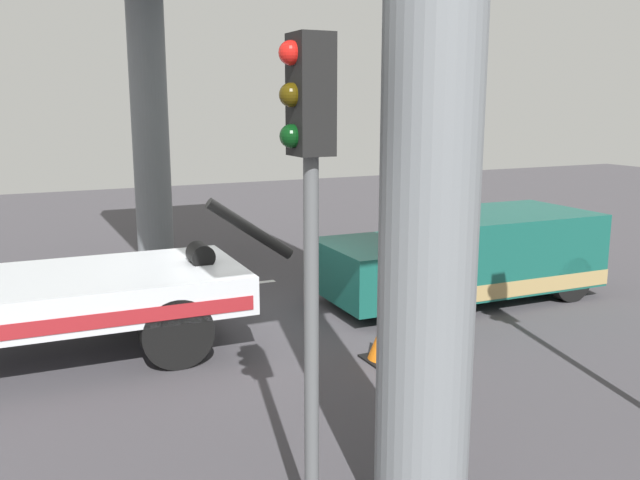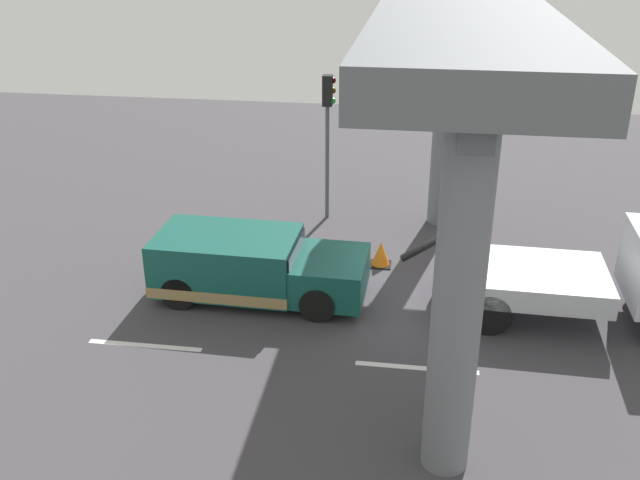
# 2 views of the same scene
# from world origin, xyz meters

# --- Properties ---
(ground_plane) EXTENTS (60.00, 40.00, 0.10)m
(ground_plane) POSITION_xyz_m (0.00, 0.00, -0.05)
(ground_plane) COLOR #423F44
(lane_stripe_west) EXTENTS (2.60, 0.16, 0.01)m
(lane_stripe_west) POSITION_xyz_m (-6.00, -2.66, 0.00)
(lane_stripe_west) COLOR silver
(lane_stripe_west) RESTS_ON ground
(lane_stripe_mid) EXTENTS (2.60, 0.16, 0.01)m
(lane_stripe_mid) POSITION_xyz_m (0.00, -2.66, 0.00)
(lane_stripe_mid) COLOR silver
(lane_stripe_mid) RESTS_ON ground
(tow_truck_white) EXTENTS (7.28, 2.56, 2.46)m
(tow_truck_white) POSITION_xyz_m (4.29, -0.02, 1.20)
(tow_truck_white) COLOR silver
(tow_truck_white) RESTS_ON ground
(towed_van_green) EXTENTS (5.25, 2.33, 1.58)m
(towed_van_green) POSITION_xyz_m (-4.20, 0.00, 0.78)
(towed_van_green) COLOR #145147
(towed_van_green) RESTS_ON ground
(overpass_structure) EXTENTS (3.60, 12.90, 7.00)m
(overpass_structure) POSITION_xyz_m (0.53, 0.00, 5.97)
(overpass_structure) COLOR slate
(overpass_structure) RESTS_ON ground
(traffic_light_near) EXTENTS (0.39, 0.32, 4.47)m
(traffic_light_near) POSITION_xyz_m (-2.98, 5.27, 3.25)
(traffic_light_near) COLOR #515456
(traffic_light_near) RESTS_ON ground
(traffic_light_far) EXTENTS (0.39, 0.32, 4.10)m
(traffic_light_far) POSITION_xyz_m (1.52, 5.27, 2.99)
(traffic_light_far) COLOR #515456
(traffic_light_far) RESTS_ON ground
(traffic_cone_orange) EXTENTS (0.57, 0.57, 0.68)m
(traffic_cone_orange) POSITION_xyz_m (-1.09, 2.12, 0.32)
(traffic_cone_orange) COLOR orange
(traffic_cone_orange) RESTS_ON ground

